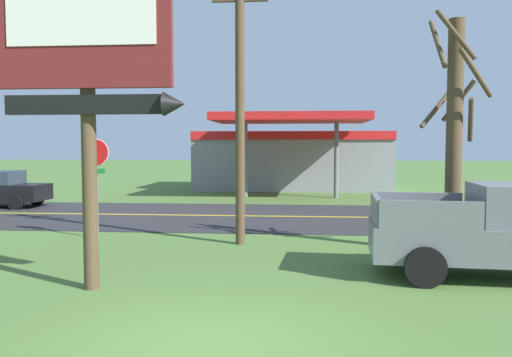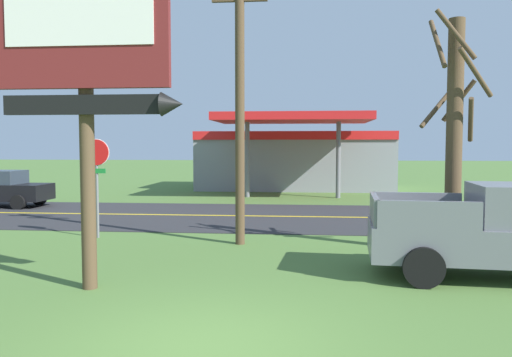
% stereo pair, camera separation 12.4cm
% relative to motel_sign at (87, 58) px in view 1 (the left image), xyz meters
% --- Properties ---
extents(ground_plane, '(180.00, 180.00, 0.00)m').
position_rel_motel_sign_xyz_m(ground_plane, '(2.64, -2.53, -4.36)').
color(ground_plane, '#4C7033').
extents(road_asphalt, '(140.00, 8.00, 0.02)m').
position_rel_motel_sign_xyz_m(road_asphalt, '(2.64, 10.47, -4.35)').
color(road_asphalt, '#2B2B2D').
rests_on(road_asphalt, ground).
extents(road_centre_line, '(126.00, 0.20, 0.01)m').
position_rel_motel_sign_xyz_m(road_centre_line, '(2.64, 10.47, -4.34)').
color(road_centre_line, gold).
rests_on(road_centre_line, road_asphalt).
extents(motel_sign, '(3.57, 0.54, 6.35)m').
position_rel_motel_sign_xyz_m(motel_sign, '(0.00, 0.00, 0.00)').
color(motel_sign, brown).
rests_on(motel_sign, ground).
extents(stop_sign, '(0.80, 0.08, 2.95)m').
position_rel_motel_sign_xyz_m(stop_sign, '(-2.10, 5.42, -2.33)').
color(stop_sign, slate).
rests_on(stop_sign, ground).
extents(utility_pole, '(1.69, 0.26, 8.01)m').
position_rel_motel_sign_xyz_m(utility_pole, '(2.25, 4.86, -0.09)').
color(utility_pole, brown).
rests_on(utility_pole, ground).
extents(bare_tree, '(1.72, 1.73, 6.08)m').
position_rel_motel_sign_xyz_m(bare_tree, '(7.78, 4.12, -1.24)').
color(bare_tree, brown).
rests_on(bare_tree, ground).
extents(gas_station, '(12.00, 11.50, 4.40)m').
position_rel_motel_sign_xyz_m(gas_station, '(3.37, 23.60, -2.42)').
color(gas_station, gray).
rests_on(gas_station, ground).
extents(pickup_grey_parked_on_lawn, '(5.34, 2.55, 1.96)m').
position_rel_motel_sign_xyz_m(pickup_grey_parked_on_lawn, '(8.09, 1.65, -3.40)').
color(pickup_grey_parked_on_lawn, slate).
rests_on(pickup_grey_parked_on_lawn, ground).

